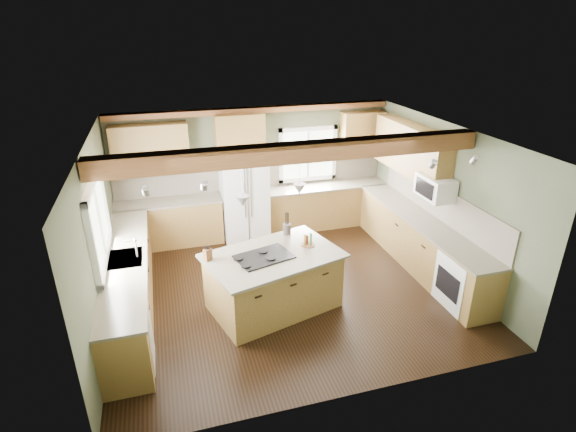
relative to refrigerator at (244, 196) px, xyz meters
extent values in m
plane|color=black|center=(0.30, -2.12, -0.90)|extent=(5.60, 5.60, 0.00)
plane|color=silver|center=(0.30, -2.12, 1.70)|extent=(5.60, 5.60, 0.00)
plane|color=#474F38|center=(0.30, 0.38, 0.40)|extent=(5.60, 0.00, 5.60)
plane|color=#474F38|center=(-2.50, -2.12, 0.40)|extent=(0.00, 5.00, 5.00)
plane|color=#474F38|center=(3.10, -2.12, 0.40)|extent=(0.00, 5.00, 5.00)
cube|color=#592F19|center=(0.30, -2.58, 1.57)|extent=(5.55, 0.26, 0.26)
cube|color=#592F19|center=(0.30, 0.28, 1.64)|extent=(5.55, 0.20, 0.10)
cube|color=brown|center=(0.30, 0.36, 0.31)|extent=(5.58, 0.03, 0.58)
cube|color=brown|center=(3.08, -2.07, 0.31)|extent=(0.03, 3.70, 0.58)
cube|color=brown|center=(-1.49, 0.08, -0.46)|extent=(2.02, 0.60, 0.88)
cube|color=#4E4539|center=(-1.49, 0.08, 0.00)|extent=(2.06, 0.64, 0.04)
cube|color=brown|center=(1.79, 0.08, -0.46)|extent=(2.62, 0.60, 0.88)
cube|color=#4E4539|center=(1.79, 0.08, 0.00)|extent=(2.66, 0.64, 0.04)
cube|color=brown|center=(-2.20, -2.07, -0.46)|extent=(0.60, 3.70, 0.88)
cube|color=#4E4539|center=(-2.20, -2.07, 0.00)|extent=(0.64, 3.74, 0.04)
cube|color=brown|center=(2.80, -2.07, -0.46)|extent=(0.60, 3.70, 0.88)
cube|color=#4E4539|center=(2.80, -2.07, 0.00)|extent=(0.64, 3.74, 0.04)
cube|color=brown|center=(-1.69, 0.21, 1.05)|extent=(1.40, 0.35, 0.90)
cube|color=brown|center=(0.00, 0.21, 1.25)|extent=(0.96, 0.35, 0.70)
cube|color=brown|center=(2.92, -1.22, 1.05)|extent=(0.35, 2.20, 0.90)
cube|color=brown|center=(2.60, 0.21, 1.05)|extent=(0.90, 0.35, 0.90)
cube|color=white|center=(-2.48, -2.07, 0.65)|extent=(0.04, 1.60, 1.05)
cube|color=white|center=(1.45, 0.36, 0.65)|extent=(1.10, 0.04, 1.00)
cube|color=#262628|center=(-2.20, -2.07, 0.01)|extent=(0.50, 0.65, 0.03)
cylinder|color=#B2B2B7|center=(-2.02, -2.07, 0.15)|extent=(0.02, 0.02, 0.28)
cube|color=white|center=(-2.19, -3.37, -0.47)|extent=(0.60, 0.60, 0.84)
cube|color=white|center=(2.79, -3.37, -0.47)|extent=(0.60, 0.72, 0.84)
cube|color=white|center=(2.88, -2.17, 0.65)|extent=(0.40, 0.70, 0.38)
cone|color=#B2B2B7|center=(-0.51, -2.71, 0.98)|extent=(0.18, 0.18, 0.16)
cone|color=#B2B2B7|center=(0.38, -2.46, 0.98)|extent=(0.18, 0.18, 0.16)
cube|color=white|center=(0.00, 0.00, 0.00)|extent=(0.90, 0.74, 1.80)
cube|color=brown|center=(-0.07, -2.58, -0.46)|extent=(2.09, 1.59, 0.88)
cube|color=#4E4539|center=(-0.07, -2.58, 0.00)|extent=(2.24, 1.74, 0.04)
cube|color=black|center=(-0.22, -2.62, 0.03)|extent=(0.92, 0.73, 0.02)
cube|color=brown|center=(-1.02, -2.47, 0.11)|extent=(0.13, 0.12, 0.18)
cylinder|color=#483E3A|center=(0.33, -1.95, 0.11)|extent=(0.13, 0.13, 0.17)
camera|label=1|loc=(-1.50, -8.33, 3.26)|focal=28.00mm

